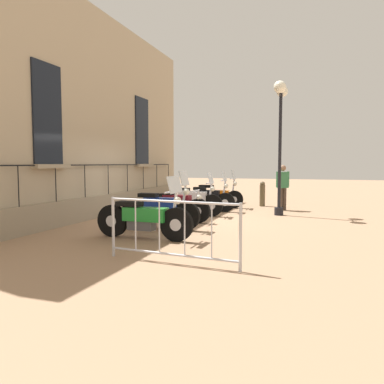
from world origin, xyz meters
name	(u,v)px	position (x,y,z in m)	size (l,w,h in m)	color
ground_plane	(176,218)	(0.00, 0.00, 0.00)	(60.00, 60.00, 0.00)	#9E7A5B
building_facade	(96,118)	(-2.71, 0.00, 3.06)	(0.82, 11.86, 6.32)	tan
motorcycle_green	(144,218)	(0.46, -3.09, 0.46)	(2.27, 0.74, 1.37)	black
motorcycle_blue	(160,211)	(0.28, -1.82, 0.46)	(2.10, 0.56, 1.46)	black
motorcycle_maroon	(176,206)	(0.22, -0.60, 0.43)	(2.06, 0.61, 0.91)	black
motorcycle_white	(192,201)	(0.26, 0.65, 0.46)	(2.01, 0.63, 1.36)	black
motorcycle_black	(208,199)	(0.42, 1.88, 0.43)	(1.92, 0.53, 1.39)	black
motorcycle_orange	(215,196)	(0.38, 3.04, 0.43)	(2.10, 0.69, 1.41)	black
lamppost	(280,119)	(2.82, 1.68, 3.00)	(0.37, 1.07, 4.11)	black
crowd_barrier	(172,229)	(1.76, -4.75, 0.57)	(2.36, 0.28, 1.05)	#B7B7BF
bollard	(262,194)	(1.96, 4.04, 0.48)	(0.21, 0.21, 0.95)	brown
pedestrian_standing	(283,185)	(2.81, 3.00, 0.89)	(0.42, 0.40, 1.58)	#47382D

